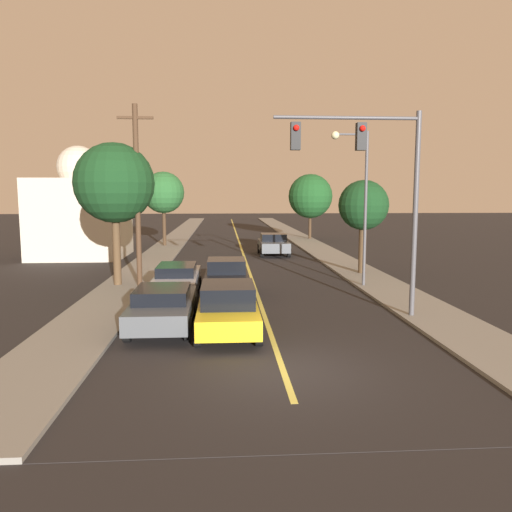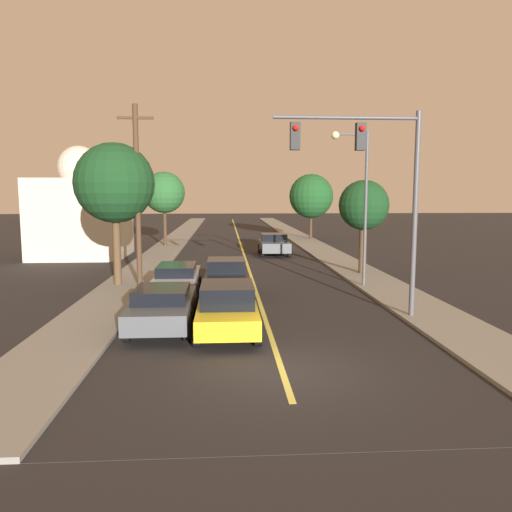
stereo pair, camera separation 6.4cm
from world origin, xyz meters
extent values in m
plane|color=black|center=(0.00, 0.00, 0.00)|extent=(200.00, 200.00, 0.00)
cube|color=black|center=(0.00, 36.00, 0.01)|extent=(9.44, 80.00, 0.01)
cube|color=#D1C14C|center=(0.00, 36.00, 0.01)|extent=(0.16, 76.00, 0.00)
cube|color=gray|center=(-5.97, 36.00, 0.06)|extent=(2.50, 80.00, 0.12)
cube|color=gray|center=(5.97, 36.00, 0.06)|extent=(2.50, 80.00, 0.12)
cube|color=gold|center=(-1.32, 3.55, 0.65)|extent=(1.83, 4.67, 0.57)
cube|color=black|center=(-1.32, 3.36, 1.26)|extent=(1.61, 2.10, 0.65)
cylinder|color=black|center=(-2.19, 5.00, 0.37)|extent=(0.22, 0.73, 0.73)
cylinder|color=black|center=(-0.45, 5.00, 0.37)|extent=(0.22, 0.73, 0.73)
cylinder|color=black|center=(-2.19, 2.10, 0.37)|extent=(0.22, 0.73, 0.73)
cylinder|color=black|center=(-0.45, 2.10, 0.37)|extent=(0.22, 0.73, 0.73)
cube|color=black|center=(-1.32, 9.38, 0.69)|extent=(1.79, 4.03, 0.70)
cube|color=black|center=(-1.32, 9.22, 1.31)|extent=(1.58, 1.81, 0.55)
cylinder|color=black|center=(-2.17, 10.63, 0.34)|extent=(0.22, 0.67, 0.67)
cylinder|color=black|center=(-0.47, 10.63, 0.34)|extent=(0.22, 0.67, 0.67)
cylinder|color=black|center=(-2.17, 8.13, 0.34)|extent=(0.22, 0.67, 0.67)
cylinder|color=black|center=(-0.47, 8.13, 0.34)|extent=(0.22, 0.67, 0.67)
cube|color=#474C51|center=(-3.40, 4.15, 0.66)|extent=(1.88, 4.64, 0.61)
cube|color=black|center=(-3.40, 3.96, 1.17)|extent=(1.65, 2.09, 0.42)
cylinder|color=black|center=(-4.29, 5.59, 0.36)|extent=(0.22, 0.71, 0.71)
cylinder|color=black|center=(-2.51, 5.59, 0.36)|extent=(0.22, 0.71, 0.71)
cylinder|color=black|center=(-4.29, 2.71, 0.36)|extent=(0.22, 0.71, 0.71)
cylinder|color=black|center=(-2.51, 2.71, 0.36)|extent=(0.22, 0.71, 0.71)
cube|color=#A5A8B2|center=(-3.40, 9.19, 0.65)|extent=(1.74, 5.01, 0.68)
cube|color=black|center=(-3.40, 8.99, 1.20)|extent=(1.53, 2.26, 0.42)
cylinder|color=black|center=(-4.23, 10.74, 0.31)|extent=(0.22, 0.61, 0.61)
cylinder|color=black|center=(-2.57, 10.74, 0.31)|extent=(0.22, 0.61, 0.61)
cylinder|color=black|center=(-4.23, 7.63, 0.31)|extent=(0.22, 0.61, 0.61)
cylinder|color=black|center=(-2.57, 7.63, 0.31)|extent=(0.22, 0.61, 0.61)
cube|color=#474C51|center=(2.12, 23.35, 0.68)|extent=(1.97, 4.13, 0.66)
cube|color=black|center=(2.12, 23.51, 1.27)|extent=(1.73, 1.86, 0.52)
cylinder|color=black|center=(3.06, 22.07, 0.35)|extent=(0.22, 0.69, 0.69)
cylinder|color=black|center=(1.19, 22.07, 0.35)|extent=(0.22, 0.69, 0.69)
cylinder|color=black|center=(3.06, 24.63, 0.35)|extent=(0.22, 0.69, 0.69)
cylinder|color=black|center=(1.19, 24.63, 0.35)|extent=(0.22, 0.69, 0.69)
cylinder|color=#47474C|center=(5.12, 4.91, 3.61)|extent=(0.18, 0.18, 6.97)
cylinder|color=#47474C|center=(2.68, 4.91, 6.84)|extent=(4.89, 0.12, 0.12)
cube|color=black|center=(3.16, 4.91, 6.23)|extent=(0.32, 0.28, 0.90)
sphere|color=red|center=(3.16, 4.73, 6.48)|extent=(0.20, 0.20, 0.20)
cube|color=black|center=(0.96, 4.91, 6.23)|extent=(0.32, 0.28, 0.90)
sphere|color=red|center=(0.96, 4.73, 6.48)|extent=(0.20, 0.20, 0.20)
cylinder|color=#47474C|center=(5.07, 10.74, 3.63)|extent=(0.14, 0.14, 7.03)
cylinder|color=#47474C|center=(4.34, 10.74, 7.00)|extent=(1.47, 0.09, 0.09)
sphere|color=beige|center=(3.60, 10.74, 6.95)|extent=(0.36, 0.36, 0.36)
cylinder|color=#422D1E|center=(-5.32, 11.27, 4.21)|extent=(0.24, 0.24, 8.19)
cube|color=#422D1E|center=(-5.32, 11.27, 7.71)|extent=(1.60, 0.12, 0.12)
cylinder|color=#4C3823|center=(-6.40, 11.62, 1.84)|extent=(0.36, 0.36, 3.44)
sphere|color=#143819|center=(-6.40, 11.62, 4.84)|extent=(3.66, 3.66, 3.66)
cylinder|color=#3D2B1C|center=(-6.28, 29.55, 1.70)|extent=(0.30, 0.30, 3.16)
sphere|color=#235628|center=(-6.28, 29.55, 4.46)|extent=(3.37, 3.37, 3.37)
cylinder|color=#4C3823|center=(5.99, 14.28, 1.47)|extent=(0.40, 0.40, 2.70)
sphere|color=#143819|center=(5.99, 14.28, 3.75)|extent=(2.65, 2.65, 2.65)
cylinder|color=#3D2B1C|center=(6.80, 35.10, 1.40)|extent=(0.28, 0.28, 2.56)
sphere|color=#19471E|center=(6.80, 35.10, 4.13)|extent=(4.15, 4.15, 4.15)
cube|color=#BCB29E|center=(-11.18, 23.22, 2.67)|extent=(5.93, 5.93, 5.34)
sphere|color=#BCB29E|center=(-11.18, 23.22, 6.13)|extent=(2.89, 2.89, 2.89)
camera|label=1|loc=(-1.45, -11.79, 4.33)|focal=35.00mm
camera|label=2|loc=(-1.39, -11.80, 4.33)|focal=35.00mm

